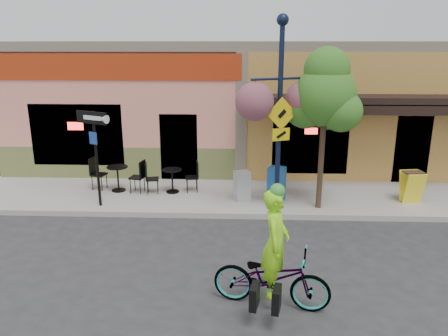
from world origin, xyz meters
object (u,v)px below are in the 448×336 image
Objects in this scene: newspaper_box_blue at (276,184)px; bicycle at (271,278)px; newspaper_box_grey at (242,186)px; lamp_post at (279,117)px; street_tree at (323,130)px; building at (266,99)px; one_way_sign at (97,160)px; cyclist_rider at (275,256)px.

bicycle is at bearing -73.33° from newspaper_box_blue.
lamp_post is at bearing -56.57° from newspaper_box_grey.
newspaper_box_grey is (-0.97, 0.00, -0.07)m from newspaper_box_blue.
street_tree is (1.57, 4.42, 1.76)m from bicycle.
building reaches higher than newspaper_box_blue.
bicycle is 6.26m from one_way_sign.
bicycle is at bearing -109.53° from street_tree.
one_way_sign is at bearing -126.65° from building.
building is 6.21m from newspaper_box_blue.
lamp_post is at bearing 7.23° from cyclist_rider.
bicycle is 1.08× the size of cyclist_rider.
lamp_post is (0.36, 4.25, 1.70)m from cyclist_rider.
newspaper_box_grey is (-0.96, -5.99, -1.67)m from building.
lamp_post reaches higher than newspaper_box_grey.
street_tree reaches higher than bicycle.
newspaper_box_grey is 0.20× the size of street_tree.
building is 3.63× the size of lamp_post.
newspaper_box_grey is at bearing 167.59° from street_tree.
lamp_post is 2.11m from newspaper_box_blue.
cyclist_rider is at bearing -116.89° from lamp_post.
bicycle is 2.09× the size of newspaper_box_blue.
cyclist_rider is at bearing -77.97° from bicycle.
cyclist_rider is 4.93m from newspaper_box_grey.
street_tree is (1.52, 4.42, 1.34)m from cyclist_rider.
building reaches higher than one_way_sign.
building reaches higher than street_tree.
lamp_post is 5.07× the size of newspaper_box_blue.
one_way_sign is 0.61× the size of street_tree.
street_tree is (5.99, 0.09, 0.84)m from one_way_sign.
newspaper_box_grey is (-0.92, 0.64, -2.08)m from lamp_post.
building is at bearing 67.62° from lamp_post.
one_way_sign reaches higher than newspaper_box_grey.
street_tree reaches higher than one_way_sign.
one_way_sign reaches higher than newspaper_box_blue.
lamp_post is at bearing -72.12° from newspaper_box_blue.
building is 21.34× the size of newspaper_box_grey.
bicycle is 2.43× the size of newspaper_box_grey.
street_tree is (1.13, -6.45, 0.05)m from building.
cyclist_rider reaches higher than bicycle.
bicycle is 4.90m from newspaper_box_blue.
one_way_sign is at bearing 57.96° from cyclist_rider.
building reaches higher than newspaper_box_grey.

